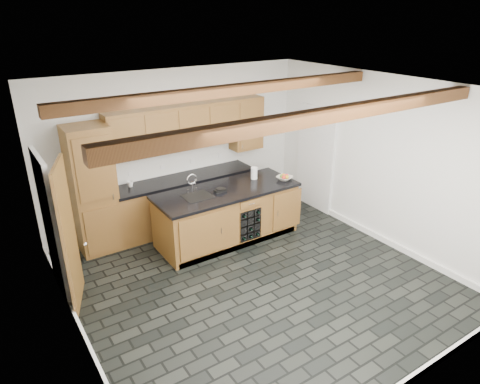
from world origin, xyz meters
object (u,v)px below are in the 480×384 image
object	(u,v)px
fruit_bowl	(284,178)
paper_towel	(254,173)
island	(228,214)
kitchen_scale	(220,190)

from	to	relation	value
fruit_bowl	paper_towel	xyz separation A→B (m)	(-0.42, 0.34, 0.07)
island	fruit_bowl	size ratio (longest dim) A/B	9.29
kitchen_scale	fruit_bowl	distance (m)	1.24
island	fruit_bowl	world-z (taller)	fruit_bowl
island	kitchen_scale	world-z (taller)	kitchen_scale
island	kitchen_scale	size ratio (longest dim) A/B	12.09
island	paper_towel	xyz separation A→B (m)	(0.66, 0.16, 0.57)
fruit_bowl	paper_towel	bearing A→B (deg)	140.74
kitchen_scale	island	bearing A→B (deg)	7.71
kitchen_scale	fruit_bowl	size ratio (longest dim) A/B	0.77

